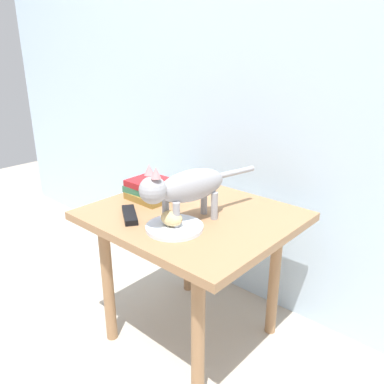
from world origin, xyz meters
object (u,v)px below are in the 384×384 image
bread_roll (171,218)px  cat (185,187)px  side_table (192,232)px  tv_remote (130,215)px  plate (174,227)px  book_stack (150,189)px

bread_roll → cat: 0.11m
side_table → cat: cat is taller
bread_roll → tv_remote: 0.18m
plate → bread_roll: bearing=-146.6°
side_table → plate: plate is taller
plate → tv_remote: bearing=-168.7°
book_stack → tv_remote: size_ratio=1.27×
plate → tv_remote: (-0.19, -0.04, 0.00)m
side_table → tv_remote: (-0.14, -0.18, 0.09)m
side_table → plate: size_ratio=3.67×
cat → book_stack: (-0.27, 0.08, -0.09)m
side_table → plate: 0.18m
plate → cat: 0.14m
plate → bread_roll: size_ratio=2.42×
plate → book_stack: bearing=152.5°
plate → bread_roll: 0.03m
book_stack → tv_remote: book_stack is taller
cat → tv_remote: 0.24m
bread_roll → book_stack: size_ratio=0.42×
side_table → tv_remote: bearing=-126.5°
side_table → plate: bearing=-70.6°
plate → cat: size_ratio=0.41×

